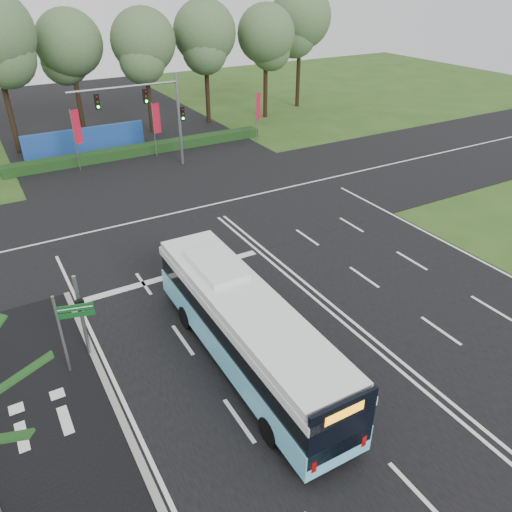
{
  "coord_description": "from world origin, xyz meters",
  "views": [
    {
      "loc": [
        -12.15,
        -15.78,
        13.56
      ],
      "look_at": [
        -1.88,
        2.0,
        1.77
      ],
      "focal_mm": 35.0,
      "sensor_mm": 36.0,
      "label": 1
    }
  ],
  "objects": [
    {
      "name": "street_sign",
      "position": [
        -10.8,
        0.39,
        2.25
      ],
      "size": [
        1.34,
        0.43,
        3.52
      ],
      "rotation": [
        0.0,
        0.0,
        -0.26
      ],
      "color": "gray",
      "rests_on": "ground"
    },
    {
      "name": "banner_flag_right",
      "position": [
        10.22,
        22.62,
        2.91
      ],
      "size": [
        0.61,
        0.31,
        4.45
      ],
      "rotation": [
        0.0,
        0.0,
        0.42
      ],
      "color": "gray",
      "rests_on": "ground"
    },
    {
      "name": "blue_hoarding",
      "position": [
        -4.0,
        27.0,
        1.1
      ],
      "size": [
        10.0,
        0.3,
        2.2
      ],
      "primitive_type": "cube",
      "color": "#1B4495",
      "rests_on": "ground"
    },
    {
      "name": "city_bus",
      "position": [
        -4.96,
        -2.56,
        1.7
      ],
      "size": [
        2.65,
        11.8,
        3.38
      ],
      "rotation": [
        0.0,
        0.0,
        -0.01
      ],
      "color": "#6ED5FF",
      "rests_on": "ground"
    },
    {
      "name": "banner_flag_mid",
      "position": [
        1.03,
        23.19,
        2.92
      ],
      "size": [
        0.66,
        0.12,
        4.47
      ],
      "rotation": [
        0.0,
        0.0,
        0.11
      ],
      "color": "gray",
      "rests_on": "ground"
    },
    {
      "name": "hedge",
      "position": [
        0.0,
        24.5,
        0.4
      ],
      "size": [
        22.0,
        1.2,
        0.8
      ],
      "primitive_type": "cube",
      "color": "#143715",
      "rests_on": "ground"
    },
    {
      "name": "kerb_strip",
      "position": [
        -10.1,
        -3.0,
        0.06
      ],
      "size": [
        0.25,
        18.0,
        0.12
      ],
      "primitive_type": "cube",
      "color": "gray",
      "rests_on": "ground"
    },
    {
      "name": "ground",
      "position": [
        0.0,
        0.0,
        0.0
      ],
      "size": [
        120.0,
        120.0,
        0.0
      ],
      "primitive_type": "plane",
      "color": "#294D19",
      "rests_on": "ground"
    },
    {
      "name": "pedestrian_signal",
      "position": [
        -10.2,
        1.01,
        2.06
      ],
      "size": [
        0.32,
        0.43,
        3.77
      ],
      "rotation": [
        0.0,
        0.0,
        0.13
      ],
      "color": "gray",
      "rests_on": "ground"
    },
    {
      "name": "road_cross",
      "position": [
        0.0,
        12.0,
        0.03
      ],
      "size": [
        120.0,
        14.0,
        0.05
      ],
      "primitive_type": "cube",
      "color": "black",
      "rests_on": "ground"
    },
    {
      "name": "traffic_light_gantry",
      "position": [
        0.21,
        20.5,
        4.66
      ],
      "size": [
        8.41,
        0.28,
        7.0
      ],
      "color": "gray",
      "rests_on": "ground"
    },
    {
      "name": "bike_path",
      "position": [
        -12.5,
        -3.0,
        0.03
      ],
      "size": [
        5.0,
        18.0,
        0.06
      ],
      "primitive_type": "cube",
      "color": "black",
      "rests_on": "ground"
    },
    {
      "name": "banner_flag_left",
      "position": [
        -5.26,
        23.13,
        3.08
      ],
      "size": [
        0.67,
        0.29,
        4.74
      ],
      "rotation": [
        0.0,
        0.0,
        0.35
      ],
      "color": "gray",
      "rests_on": "ground"
    },
    {
      "name": "eucalyptus_row",
      "position": [
        0.55,
        31.34,
        8.64
      ],
      "size": [
        47.91,
        9.09,
        12.72
      ],
      "color": "black",
      "rests_on": "ground"
    },
    {
      "name": "road_main",
      "position": [
        0.0,
        0.0,
        0.02
      ],
      "size": [
        20.0,
        120.0,
        0.04
      ],
      "primitive_type": "cube",
      "color": "black",
      "rests_on": "ground"
    }
  ]
}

